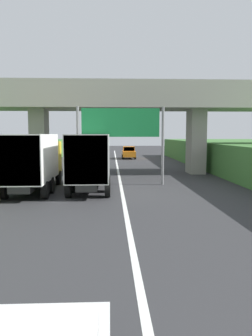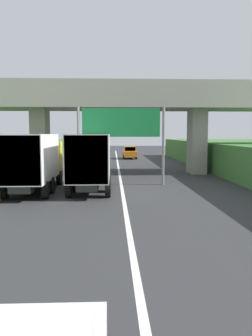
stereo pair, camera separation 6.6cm
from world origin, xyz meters
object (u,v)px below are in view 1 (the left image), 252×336
car_orange (129,153)px  overhead_highway_sign (121,128)px  truck_yellow (34,160)px  truck_silver (90,159)px

car_orange → overhead_highway_sign: bearing=-94.3°
truck_yellow → car_orange: 27.25m
overhead_highway_sign → truck_silver: overhead_highway_sign is taller
overhead_highway_sign → truck_silver: (-1.92, -2.04, -1.94)m
truck_yellow → overhead_highway_sign: bearing=24.9°
truck_silver → truck_yellow: (-3.31, -0.38, 0.00)m
truck_yellow → car_orange: size_ratio=1.78×
overhead_highway_sign → car_orange: 24.14m
truck_yellow → car_orange: bearing=75.0°
truck_silver → truck_yellow: same height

